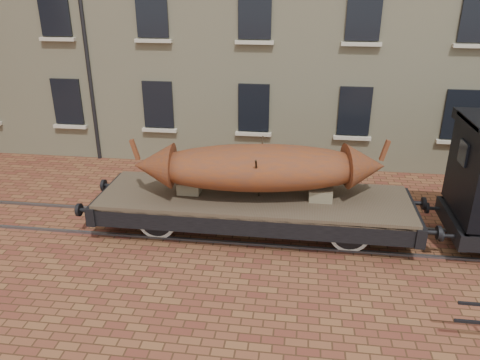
# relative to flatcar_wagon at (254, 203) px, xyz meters

# --- Properties ---
(ground) EXTENTS (90.00, 90.00, 0.00)m
(ground) POSITION_rel_flatcar_wagon_xyz_m (1.95, -0.00, -0.87)
(ground) COLOR brown
(rail_track) EXTENTS (30.00, 1.52, 0.06)m
(rail_track) POSITION_rel_flatcar_wagon_xyz_m (1.95, -0.00, -0.84)
(rail_track) COLOR #59595E
(rail_track) RESTS_ON ground
(flatcar_wagon) EXTENTS (9.22, 2.50, 1.39)m
(flatcar_wagon) POSITION_rel_flatcar_wagon_xyz_m (0.00, 0.00, 0.00)
(flatcar_wagon) COLOR #473D30
(flatcar_wagon) RESTS_ON ground
(iron_boat) EXTENTS (6.57, 2.51, 1.58)m
(iron_boat) POSITION_rel_flatcar_wagon_xyz_m (0.13, -0.00, 1.04)
(iron_boat) COLOR maroon
(iron_boat) RESTS_ON flatcar_wagon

